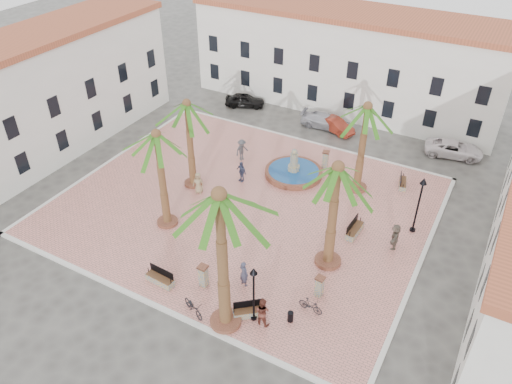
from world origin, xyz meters
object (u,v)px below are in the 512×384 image
bench_se (249,312)px  bollard_se (203,276)px  bollard_e (319,286)px  pedestrian_east (395,236)px  bench_ne (403,183)px  lamppost_e (420,196)px  palm_nw (187,113)px  palm_ne (366,117)px  car_silver (325,121)px  car_black (245,100)px  fountain (294,171)px  bicycle_a (193,307)px  litter_bin (290,317)px  pedestrian_fountain_a (198,183)px  palm_sw (158,145)px  palm_e (337,180)px  bench_e (355,230)px  cyclist_b (262,311)px  car_red (335,125)px  pedestrian_north (242,150)px  cyclist_a (244,273)px  bollard_n (325,159)px  bench_s (160,279)px  palm_s (220,211)px  bicycle_b (311,305)px  car_white (454,149)px  lamppost_s (254,285)px

bench_se → bollard_se: bollard_se is taller
bollard_e → pedestrian_east: pedestrian_east is taller
bench_ne → lamppost_e: 6.15m
palm_nw → palm_ne: size_ratio=0.99×
car_silver → car_black: bearing=84.8°
fountain → palm_nw: (-6.30, -4.99, 5.83)m
bicycle_a → car_black: (-11.13, 25.14, 0.04)m
fountain → litter_bin: 15.00m
litter_bin → pedestrian_fountain_a: (-11.57, 7.90, 0.54)m
palm_sw → pedestrian_east: (14.67, 5.17, -5.38)m
bollard_e → pedestrian_fountain_a: size_ratio=0.83×
lamppost_e → litter_bin: bearing=-109.4°
palm_nw → bench_ne: size_ratio=4.16×
palm_e → pedestrian_east: size_ratio=4.07×
palm_sw → bench_e: palm_sw is taller
cyclist_b → pedestrian_east: size_ratio=0.99×
palm_e → car_red: (-6.20, 16.98, -5.85)m
palm_nw → litter_bin: bearing=-34.4°
bollard_se → bench_ne: bearing=65.1°
palm_nw → bollard_e: 15.51m
pedestrian_north → palm_e: bearing=-108.1°
bollard_se → cyclist_a: (2.08, 1.24, 0.10)m
lamppost_e → bollard_n: 9.90m
palm_nw → lamppost_e: palm_nw is taller
bench_s → car_black: bearing=112.0°
cyclist_a → car_black: cyclist_a is taller
palm_e → pedestrian_fountain_a: (-11.59, 2.44, -5.46)m
pedestrian_east → car_red: pedestrian_east is taller
palm_s → car_silver: bearing=99.7°
palm_nw → car_black: bearing=104.2°
bench_e → pedestrian_fountain_a: bearing=98.1°
bollard_se → litter_bin: size_ratio=2.36×
bench_e → litter_bin: size_ratio=3.05×
palm_s → litter_bin: bearing=30.8°
bollard_n → bicycle_b: (5.19, -14.70, -0.33)m
bollard_se → car_white: bearing=66.5°
bench_e → cyclist_a: cyclist_a is taller
palm_s → lamppost_s: bearing=38.8°
cyclist_b → car_white: cyclist_b is taller
bench_ne → bench_se: bearing=152.3°
cyclist_b → bicycle_b: size_ratio=1.23×
bench_ne → palm_nw: bearing=103.8°
palm_s → car_white: (7.45, 25.08, -7.34)m
palm_nw → bollard_se: 12.26m
palm_e → pedestrian_north: size_ratio=3.99×
palm_ne → pedestrian_fountain_a: size_ratio=4.21×
bench_e → car_silver: car_silver is taller
bollard_n → car_red: bearing=104.5°
car_silver → car_white: 11.67m
bench_s → cyclist_a: cyclist_a is taller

